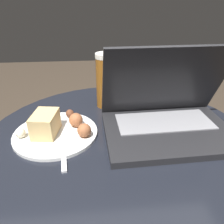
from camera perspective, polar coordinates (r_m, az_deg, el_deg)
table at (r=0.68m, az=1.79°, el=-15.28°), size 0.75×0.75×0.57m
napkin at (r=0.63m, az=-14.90°, el=-5.50°), size 0.21×0.18×0.00m
laptop at (r=0.63m, az=14.08°, el=-0.59°), size 0.35×0.25×0.24m
beer_glass at (r=0.73m, az=-1.69°, el=8.17°), size 0.06×0.06×0.18m
snack_plate at (r=0.62m, az=-14.65°, el=-4.24°), size 0.23×0.23×0.07m
fork at (r=0.58m, az=-12.53°, el=-8.12°), size 0.04×0.18×0.00m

